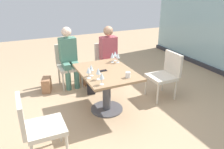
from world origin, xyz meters
name	(u,v)px	position (x,y,z in m)	size (l,w,h in m)	color
ground_plane	(107,109)	(0.00, 0.00, 0.00)	(12.00, 12.00, 0.00)	tan
dining_table_main	(107,82)	(0.00, 0.00, 0.53)	(1.13, 0.84, 0.73)	#997551
chair_far_left	(108,61)	(-1.07, 0.48, 0.50)	(0.50, 0.46, 0.87)	beige
chair_side_end	(68,63)	(-1.32, -0.32, 0.50)	(0.50, 0.46, 0.87)	beige
chair_front_right	(37,124)	(0.71, -1.22, 0.50)	(0.46, 0.50, 0.87)	beige
chair_near_window	(166,73)	(0.00, 1.22, 0.50)	(0.46, 0.51, 0.87)	beige
person_far_left	(110,53)	(-0.96, 0.48, 0.70)	(0.39, 0.34, 1.26)	#B24C56
person_side_end	(69,55)	(-1.22, -0.32, 0.70)	(0.39, 0.34, 1.26)	#4C7F6B
wine_glass_0	(102,76)	(0.45, -0.26, 0.86)	(0.07, 0.07, 0.18)	silver
wine_glass_1	(118,56)	(-0.29, 0.35, 0.86)	(0.07, 0.07, 0.18)	silver
wine_glass_2	(112,55)	(-0.35, 0.27, 0.86)	(0.07, 0.07, 0.18)	silver
wine_glass_3	(91,68)	(0.09, -0.29, 0.86)	(0.07, 0.07, 0.18)	silver
wine_glass_4	(98,71)	(0.27, -0.24, 0.86)	(0.07, 0.07, 0.18)	silver
wine_glass_5	(89,70)	(0.16, -0.36, 0.86)	(0.07, 0.07, 0.18)	silver
wine_glass_6	(115,54)	(-0.41, 0.35, 0.86)	(0.07, 0.07, 0.18)	silver
coffee_cup	(128,75)	(0.38, 0.19, 0.78)	(0.08, 0.08, 0.09)	white
cell_phone_on_table	(103,71)	(-0.02, -0.06, 0.73)	(0.07, 0.14, 0.01)	black
handbag_0	(91,85)	(-0.78, -0.02, 0.14)	(0.30, 0.16, 0.28)	#232328
handbag_1	(47,85)	(-1.17, -0.83, 0.14)	(0.30, 0.16, 0.28)	#A3704C
handbag_2	(86,78)	(-1.16, 0.01, 0.14)	(0.30, 0.16, 0.28)	#A3704C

